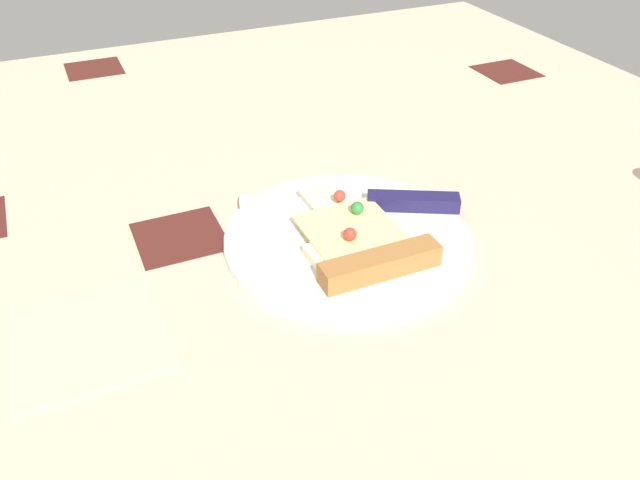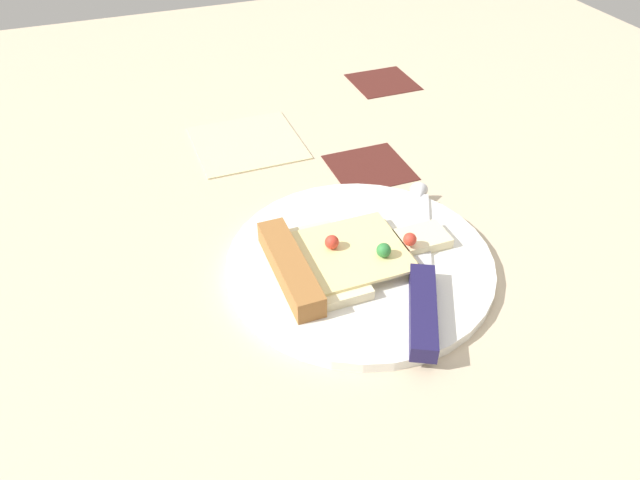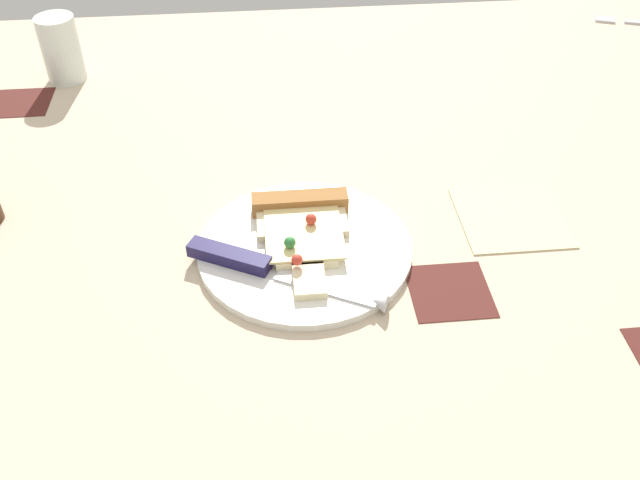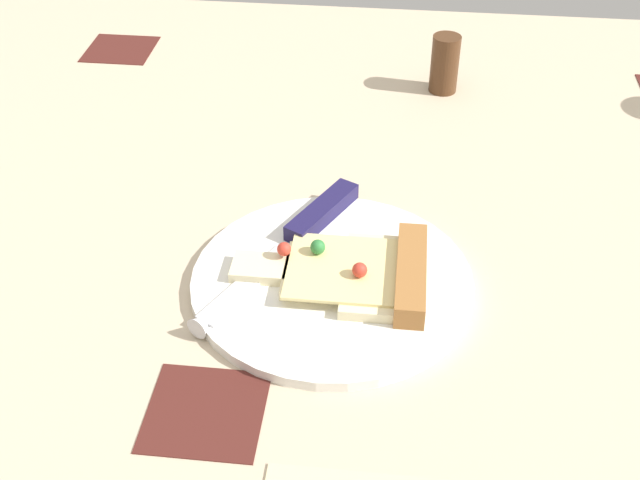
{
  "view_description": "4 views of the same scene",
  "coord_description": "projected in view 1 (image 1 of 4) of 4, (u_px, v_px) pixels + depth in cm",
  "views": [
    {
      "loc": [
        -16.35,
        -49.43,
        38.69
      ],
      "look_at": [
        4.96,
        -1.2,
        1.67
      ],
      "focal_mm": 36.11,
      "sensor_mm": 36.0,
      "label": 1
    },
    {
      "loc": [
        46.52,
        -19.25,
        37.98
      ],
      "look_at": [
        6.68,
        -4.14,
        3.03
      ],
      "focal_mm": 33.14,
      "sensor_mm": 36.0,
      "label": 2
    },
    {
      "loc": [
        12.62,
        61.99,
        56.05
      ],
      "look_at": [
        6.66,
        1.38,
        3.57
      ],
      "focal_mm": 39.57,
      "sensor_mm": 36.0,
      "label": 3
    },
    {
      "loc": [
        -48.35,
        -5.95,
        49.69
      ],
      "look_at": [
        11.03,
        0.72,
        3.07
      ],
      "focal_mm": 46.69,
      "sensor_mm": 36.0,
      "label": 4
    }
  ],
  "objects": [
    {
      "name": "ground_plane",
      "position": [
        271.0,
        270.0,
        0.66
      ],
      "size": [
        145.27,
        145.27,
        3.0
      ],
      "color": "#C6B293",
      "rests_on": "ground"
    },
    {
      "name": "plate",
      "position": [
        347.0,
        239.0,
        0.67
      ],
      "size": [
        25.48,
        25.48,
        1.02
      ],
      "primitive_type": "cylinder",
      "color": "white",
      "rests_on": "ground_plane"
    },
    {
      "name": "pizza_slice",
      "position": [
        359.0,
        242.0,
        0.64
      ],
      "size": [
        12.0,
        17.41,
        2.67
      ],
      "rotation": [
        0.0,
        0.0,
        0.0
      ],
      "color": "beige",
      "rests_on": "plate"
    },
    {
      "name": "knife",
      "position": [
        371.0,
        202.0,
        0.7
      ],
      "size": [
        22.28,
        12.9,
        2.45
      ],
      "rotation": [
        0.0,
        0.0,
        1.09
      ],
      "color": "silver",
      "rests_on": "plate"
    },
    {
      "name": "napkin",
      "position": [
        90.0,
        337.0,
        0.55
      ],
      "size": [
        13.04,
        13.04,
        0.4
      ],
      "primitive_type": "cube",
      "rotation": [
        0.0,
        0.0,
        0.0
      ],
      "color": "beige",
      "rests_on": "ground_plane"
    }
  ]
}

